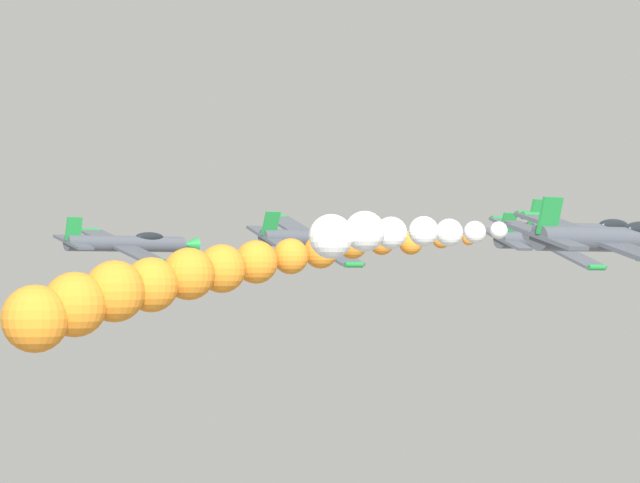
{
  "coord_description": "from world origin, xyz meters",
  "views": [
    {
      "loc": [
        73.39,
        -54.19,
        116.89
      ],
      "look_at": [
        0.0,
        0.0,
        119.01
      ],
      "focal_mm": 84.01,
      "sensor_mm": 36.0,
      "label": 1
    }
  ],
  "objects_px": {
    "airplane_lead": "(553,240)",
    "airplane_right_outer": "(615,239)",
    "airplane_left_inner": "(321,238)",
    "airplane_right_inner": "(591,233)",
    "airplane_left_outer": "(128,243)"
  },
  "relations": [
    {
      "from": "airplane_right_inner",
      "to": "airplane_right_outer",
      "type": "height_order",
      "value": "airplane_right_inner"
    },
    {
      "from": "airplane_left_inner",
      "to": "airplane_right_inner",
      "type": "distance_m",
      "value": 22.98
    },
    {
      "from": "airplane_lead",
      "to": "airplane_right_outer",
      "type": "height_order",
      "value": "airplane_lead"
    },
    {
      "from": "airplane_lead",
      "to": "airplane_right_outer",
      "type": "bearing_deg",
      "value": -40.18
    },
    {
      "from": "airplane_lead",
      "to": "airplane_right_outer",
      "type": "distance_m",
      "value": 30.08
    },
    {
      "from": "airplane_lead",
      "to": "airplane_right_inner",
      "type": "distance_m",
      "value": 14.26
    },
    {
      "from": "airplane_lead",
      "to": "airplane_left_outer",
      "type": "height_order",
      "value": "airplane_lead"
    },
    {
      "from": "airplane_left_outer",
      "to": "airplane_right_outer",
      "type": "distance_m",
      "value": 45.64
    },
    {
      "from": "airplane_right_outer",
      "to": "airplane_lead",
      "type": "bearing_deg",
      "value": 139.82
    },
    {
      "from": "airplane_lead",
      "to": "airplane_right_outer",
      "type": "relative_size",
      "value": 1.0
    },
    {
      "from": "airplane_lead",
      "to": "airplane_right_inner",
      "type": "height_order",
      "value": "airplane_right_inner"
    },
    {
      "from": "airplane_right_inner",
      "to": "airplane_left_outer",
      "type": "relative_size",
      "value": 1.0
    },
    {
      "from": "airplane_left_inner",
      "to": "airplane_right_outer",
      "type": "relative_size",
      "value": 1.0
    },
    {
      "from": "airplane_left_inner",
      "to": "airplane_right_inner",
      "type": "height_order",
      "value": "airplane_left_inner"
    },
    {
      "from": "airplane_lead",
      "to": "airplane_left_outer",
      "type": "bearing_deg",
      "value": -141.21
    }
  ]
}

